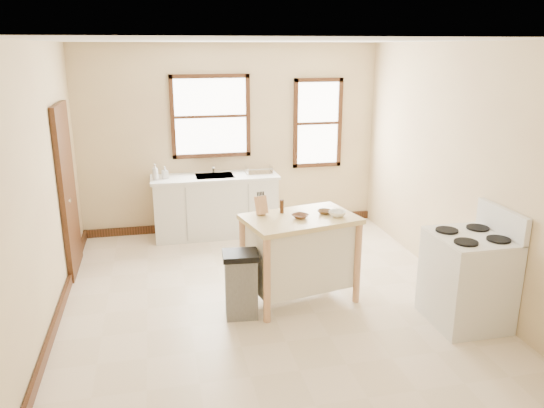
# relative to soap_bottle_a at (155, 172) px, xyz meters

# --- Properties ---
(floor) EXTENTS (5.00, 5.00, 0.00)m
(floor) POSITION_rel_soap_bottle_a_xyz_m (1.15, -2.13, -1.04)
(floor) COLOR beige
(floor) RESTS_ON ground
(ceiling) EXTENTS (5.00, 5.00, 0.00)m
(ceiling) POSITION_rel_soap_bottle_a_xyz_m (1.15, -2.13, 1.76)
(ceiling) COLOR white
(ceiling) RESTS_ON ground
(wall_back) EXTENTS (4.50, 0.04, 2.80)m
(wall_back) POSITION_rel_soap_bottle_a_xyz_m (1.15, 0.37, 0.36)
(wall_back) COLOR beige
(wall_back) RESTS_ON ground
(wall_left) EXTENTS (0.04, 5.00, 2.80)m
(wall_left) POSITION_rel_soap_bottle_a_xyz_m (-1.10, -2.13, 0.36)
(wall_left) COLOR beige
(wall_left) RESTS_ON ground
(wall_right) EXTENTS (0.04, 5.00, 2.80)m
(wall_right) POSITION_rel_soap_bottle_a_xyz_m (3.40, -2.13, 0.36)
(wall_right) COLOR beige
(wall_right) RESTS_ON ground
(window_main) EXTENTS (1.17, 0.06, 1.22)m
(window_main) POSITION_rel_soap_bottle_a_xyz_m (0.85, 0.35, 0.71)
(window_main) COLOR black
(window_main) RESTS_ON wall_back
(window_side) EXTENTS (0.77, 0.06, 1.37)m
(window_side) POSITION_rel_soap_bottle_a_xyz_m (2.50, 0.35, 0.56)
(window_side) COLOR black
(window_side) RESTS_ON wall_back
(door_left) EXTENTS (0.06, 0.90, 2.10)m
(door_left) POSITION_rel_soap_bottle_a_xyz_m (-1.06, -0.83, 0.01)
(door_left) COLOR black
(door_left) RESTS_ON ground
(baseboard_back) EXTENTS (4.50, 0.04, 0.12)m
(baseboard_back) POSITION_rel_soap_bottle_a_xyz_m (1.15, 0.34, -0.98)
(baseboard_back) COLOR black
(baseboard_back) RESTS_ON ground
(baseboard_left) EXTENTS (0.04, 5.00, 0.12)m
(baseboard_left) POSITION_rel_soap_bottle_a_xyz_m (-1.07, -2.13, -0.98)
(baseboard_left) COLOR black
(baseboard_left) RESTS_ON ground
(sink_counter) EXTENTS (1.86, 0.62, 0.92)m
(sink_counter) POSITION_rel_soap_bottle_a_xyz_m (0.85, 0.07, -0.58)
(sink_counter) COLOR silver
(sink_counter) RESTS_ON ground
(faucet) EXTENTS (0.03, 0.03, 0.22)m
(faucet) POSITION_rel_soap_bottle_a_xyz_m (0.85, 0.25, -0.01)
(faucet) COLOR silver
(faucet) RESTS_ON sink_counter
(soap_bottle_a) EXTENTS (0.11, 0.12, 0.23)m
(soap_bottle_a) POSITION_rel_soap_bottle_a_xyz_m (0.00, 0.00, 0.00)
(soap_bottle_a) COLOR #B2B2B2
(soap_bottle_a) RESTS_ON sink_counter
(soap_bottle_b) EXTENTS (0.10, 0.10, 0.17)m
(soap_bottle_b) POSITION_rel_soap_bottle_a_xyz_m (0.14, 0.06, -0.03)
(soap_bottle_b) COLOR #B2B2B2
(soap_bottle_b) RESTS_ON sink_counter
(dish_rack) EXTENTS (0.43, 0.34, 0.10)m
(dish_rack) POSITION_rel_soap_bottle_a_xyz_m (1.51, 0.06, -0.07)
(dish_rack) COLOR silver
(dish_rack) RESTS_ON sink_counter
(kitchen_island) EXTENTS (1.32, 0.99, 0.97)m
(kitchen_island) POSITION_rel_soap_bottle_a_xyz_m (1.51, -2.25, -0.55)
(kitchen_island) COLOR #DECB82
(kitchen_island) RESTS_ON ground
(knife_block) EXTENTS (0.13, 0.13, 0.20)m
(knife_block) POSITION_rel_soap_bottle_a_xyz_m (1.12, -2.08, 0.04)
(knife_block) COLOR tan
(knife_block) RESTS_ON kitchen_island
(pepper_grinder) EXTENTS (0.04, 0.04, 0.15)m
(pepper_grinder) POSITION_rel_soap_bottle_a_xyz_m (1.35, -2.07, 0.01)
(pepper_grinder) COLOR #402311
(pepper_grinder) RESTS_ON kitchen_island
(bowl_a) EXTENTS (0.24, 0.24, 0.04)m
(bowl_a) POSITION_rel_soap_bottle_a_xyz_m (1.50, -2.29, -0.04)
(bowl_a) COLOR brown
(bowl_a) RESTS_ON kitchen_island
(bowl_b) EXTENTS (0.21, 0.21, 0.04)m
(bowl_b) POSITION_rel_soap_bottle_a_xyz_m (1.81, -2.19, -0.04)
(bowl_b) COLOR brown
(bowl_b) RESTS_ON kitchen_island
(bowl_c) EXTENTS (0.25, 0.25, 0.06)m
(bowl_c) POSITION_rel_soap_bottle_a_xyz_m (1.91, -2.32, -0.03)
(bowl_c) COLOR white
(bowl_c) RESTS_ON kitchen_island
(trash_bin) EXTENTS (0.39, 0.34, 0.72)m
(trash_bin) POSITION_rel_soap_bottle_a_xyz_m (0.81, -2.50, -0.68)
(trash_bin) COLOR slate
(trash_bin) RESTS_ON ground
(gas_stove) EXTENTS (0.76, 0.77, 1.21)m
(gas_stove) POSITION_rel_soap_bottle_a_xyz_m (3.04, -3.11, -0.43)
(gas_stove) COLOR silver
(gas_stove) RESTS_ON ground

